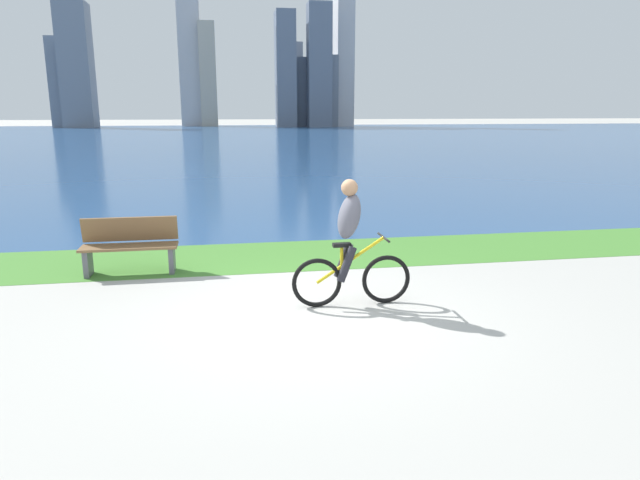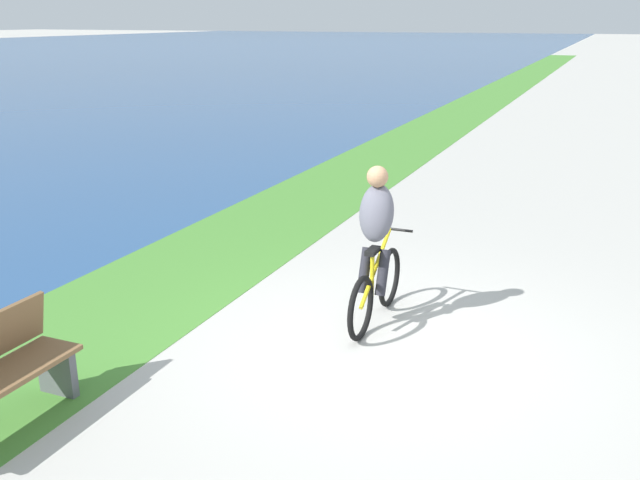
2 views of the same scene
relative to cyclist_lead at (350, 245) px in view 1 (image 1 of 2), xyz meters
name	(u,v)px [view 1 (image 1 of 2)]	position (x,y,z in m)	size (l,w,h in m)	color
ground_plane	(314,315)	(-0.53, -0.30, -0.84)	(300.00, 300.00, 0.00)	#B2AFA8
grass_strip_bayside	(288,255)	(-0.53, 2.77, -0.84)	(120.00, 2.16, 0.01)	#478433
bay_water_surface	(234,138)	(-0.53, 47.51, -0.84)	(300.00, 87.32, 0.00)	navy
cyclist_lead	(350,245)	(0.00, 0.00, 0.00)	(1.63, 0.52, 1.71)	black
bench_near_path	(130,246)	(-3.15, 2.10, -0.39)	(1.50, 0.47, 0.90)	brown
city_skyline_far_shore	(232,66)	(0.16, 82.42, 8.23)	(44.52, 11.51, 26.40)	slate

